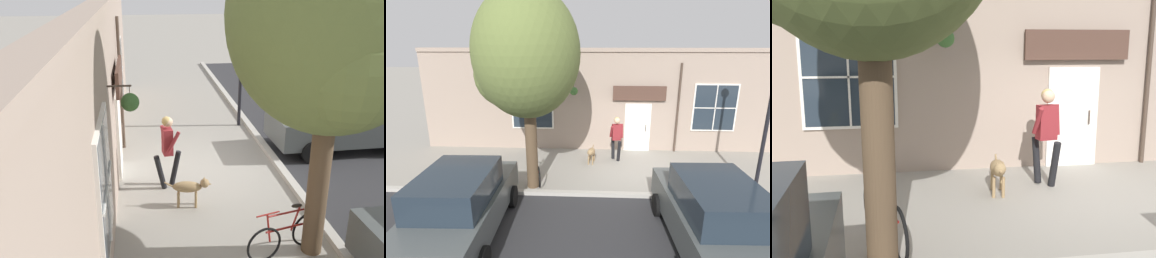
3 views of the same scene
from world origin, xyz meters
TOP-DOWN VIEW (x-y plane):
  - ground_plane at (0.00, 0.00)m, footprint 90.00×90.00m
  - storefront_facade at (-2.34, -0.01)m, footprint 0.95×18.00m
  - pedestrian_walking at (-1.00, -0.62)m, footprint 0.69×0.55m
  - dog_on_leash at (-0.59, -1.61)m, footprint 1.05×0.36m
  - leaning_bicycle at (0.96, -3.51)m, footprint 1.65×0.63m

SIDE VIEW (x-z plane):
  - ground_plane at x=0.00m, z-range 0.00..0.00m
  - leaning_bicycle at x=0.96m, z-range -0.12..0.88m
  - dog_on_leash at x=-0.59m, z-range 0.12..0.81m
  - pedestrian_walking at x=-1.00m, z-range 0.19..1.98m
  - storefront_facade at x=-2.34m, z-range 0.01..4.39m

